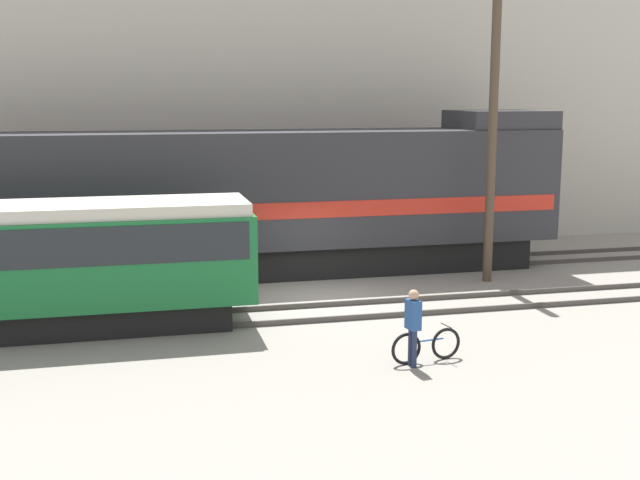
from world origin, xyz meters
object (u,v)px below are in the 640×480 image
person (413,320)px  utility_pole_center (492,142)px  freight_locomotive (231,201)px  bicycle (426,346)px  streetcar (39,260)px

person → utility_pole_center: bearing=54.4°
freight_locomotive → bicycle: freight_locomotive is taller
person → bicycle: bearing=28.4°
freight_locomotive → person: (2.58, -9.53, -1.39)m
freight_locomotive → streetcar: 7.35m
freight_locomotive → bicycle: bearing=-72.3°
person → utility_pole_center: size_ratio=0.19×
streetcar → freight_locomotive: bearing=44.3°
freight_locomotive → streetcar: (-5.24, -5.11, -0.61)m
utility_pole_center → bicycle: bearing=-124.2°
freight_locomotive → streetcar: freight_locomotive is taller
freight_locomotive → person: freight_locomotive is taller
freight_locomotive → person: size_ratio=12.81×
person → freight_locomotive: bearing=105.2°
streetcar → person: bearing=-29.4°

